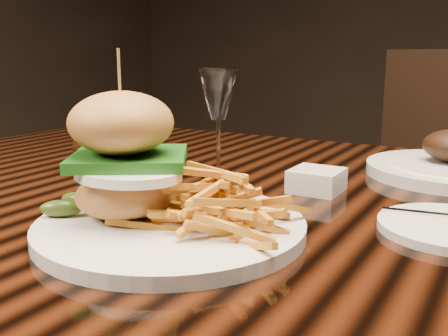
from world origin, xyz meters
The scene contains 6 objects.
dining_table centered at (0.00, 0.00, 0.67)m, with size 1.60×0.90×0.75m.
burger_plate centered at (-0.10, -0.22, 0.80)m, with size 0.29×0.29×0.20m.
ramekin centered at (-0.01, 0.03, 0.77)m, with size 0.07×0.07×0.03m, color silver.
wine_glass centered at (-0.18, 0.04, 0.87)m, with size 0.06×0.06×0.17m.
water_tumbler centered at (-0.38, -0.03, 0.80)m, with size 0.07×0.07×0.10m, color white.
chair_far centered at (0.03, 0.89, 0.54)m, with size 0.58×0.58×0.95m.
Camera 1 is at (0.23, -0.65, 0.94)m, focal length 42.00 mm.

